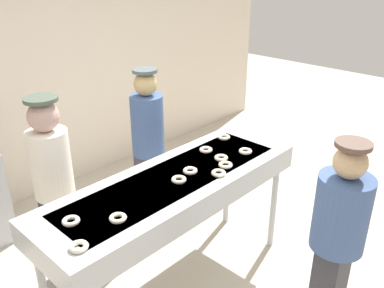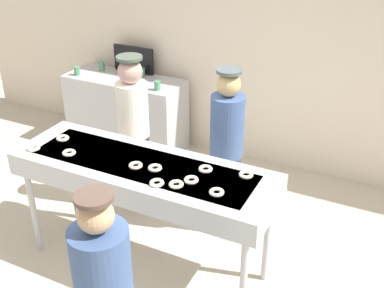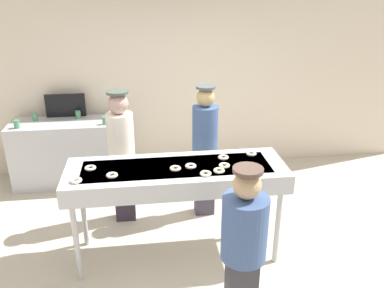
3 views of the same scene
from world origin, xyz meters
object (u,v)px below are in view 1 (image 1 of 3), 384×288
sugar_donut_5 (225,165)px  sugar_donut_8 (71,221)px  sugar_donut_7 (79,247)px  worker_baker (54,184)px  sugar_donut_10 (219,173)px  sugar_donut_3 (206,150)px  sugar_donut_2 (179,180)px  sugar_donut_6 (224,137)px  sugar_donut_1 (118,218)px  sugar_donut_9 (190,171)px  sugar_donut_4 (245,151)px  worker_assistant (148,145)px  sugar_donut_0 (221,158)px  customer_waiting (338,234)px  fryer_conveyor (174,189)px

sugar_donut_5 → sugar_donut_8: same height
sugar_donut_7 → worker_baker: 1.06m
sugar_donut_10 → sugar_donut_3: bearing=54.8°
sugar_donut_2 → sugar_donut_6: same height
sugar_donut_1 → sugar_donut_2: (0.61, 0.07, 0.00)m
sugar_donut_1 → sugar_donut_8: same height
sugar_donut_3 → sugar_donut_9: size_ratio=1.00×
sugar_donut_3 → sugar_donut_4: size_ratio=1.00×
sugar_donut_2 → sugar_donut_10: 0.32m
sugar_donut_10 → worker_assistant: (0.16, 1.00, -0.14)m
worker_assistant → sugar_donut_0: bearing=94.3°
sugar_donut_10 → worker_assistant: size_ratio=0.07×
sugar_donut_3 → sugar_donut_8: size_ratio=1.00×
sugar_donut_0 → customer_waiting: (-0.06, -1.07, -0.18)m
sugar_donut_10 → sugar_donut_6: bearing=35.9°
sugar_donut_2 → sugar_donut_8: bearing=171.9°
sugar_donut_10 → worker_assistant: 1.02m
sugar_donut_4 → customer_waiting: 1.06m
customer_waiting → fryer_conveyor: bearing=108.2°
sugar_donut_7 → worker_baker: size_ratio=0.07×
sugar_donut_8 → worker_assistant: bearing=30.0°
sugar_donut_3 → sugar_donut_0: bearing=-98.7°
sugar_donut_2 → sugar_donut_9: size_ratio=1.00×
fryer_conveyor → sugar_donut_10: 0.36m
sugar_donut_0 → sugar_donut_9: same height
sugar_donut_6 → sugar_donut_9: bearing=-161.9°
sugar_donut_6 → worker_assistant: size_ratio=0.07×
sugar_donut_9 → worker_baker: size_ratio=0.07×
sugar_donut_1 → sugar_donut_8: 0.29m
sugar_donut_5 → worker_baker: worker_baker is taller
sugar_donut_1 → sugar_donut_8: size_ratio=1.00×
sugar_donut_0 → sugar_donut_7: size_ratio=1.00×
sugar_donut_1 → worker_assistant: size_ratio=0.07×
sugar_donut_6 → worker_baker: size_ratio=0.07×
fryer_conveyor → sugar_donut_9: bearing=-13.9°
fryer_conveyor → sugar_donut_5: 0.45m
sugar_donut_5 → sugar_donut_9: bearing=152.5°
sugar_donut_0 → sugar_donut_1: size_ratio=1.00×
sugar_donut_2 → worker_assistant: bearing=62.9°
sugar_donut_3 → sugar_donut_10: same height
fryer_conveyor → sugar_donut_6: 0.85m
sugar_donut_2 → sugar_donut_3: same height
sugar_donut_7 → sugar_donut_8: same height
sugar_donut_2 → sugar_donut_1: bearing=-173.6°
customer_waiting → sugar_donut_8: bearing=135.1°
sugar_donut_5 → sugar_donut_9: same height
sugar_donut_0 → sugar_donut_10: same height
sugar_donut_5 → customer_waiting: customer_waiting is taller
sugar_donut_3 → sugar_donut_4: (0.21, -0.26, 0.00)m
fryer_conveyor → sugar_donut_1: 0.66m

